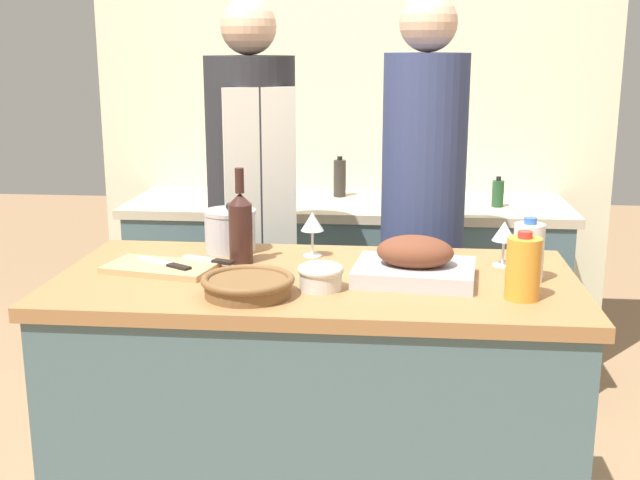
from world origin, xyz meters
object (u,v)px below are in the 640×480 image
object	(u,v)px
wine_glass_right	(312,223)
condiment_bottle_tall	(340,178)
mixing_bowl	(321,276)
roasting_pan	(415,263)
wine_glass_left	(504,233)
knife_chef	(166,264)
condiment_bottle_extra	(226,182)
wicker_basket	(248,285)
milk_jug	(528,252)
wine_bottle_green	(241,226)
condiment_bottle_short	(498,193)
stock_pot	(230,230)
knife_paring	(210,260)
person_cook_guest	(423,210)
person_cook_aproned	(252,210)
juice_jug	(523,268)
cutting_board	(160,268)

from	to	relation	value
wine_glass_right	condiment_bottle_tall	xyz separation A→B (m)	(-0.01, 1.28, -0.07)
condiment_bottle_tall	mixing_bowl	bearing A→B (deg)	-87.59
roasting_pan	wine_glass_left	bearing A→B (deg)	33.53
knife_chef	condiment_bottle_extra	world-z (taller)	condiment_bottle_extra
wicker_basket	milk_jug	bearing A→B (deg)	15.57
milk_jug	wine_bottle_green	bearing A→B (deg)	172.35
condiment_bottle_short	milk_jug	bearing A→B (deg)	-93.08
roasting_pan	condiment_bottle_extra	size ratio (longest dim) A/B	2.55
stock_pot	knife_paring	size ratio (longest dim) A/B	0.97
wicker_basket	condiment_bottle_tall	distance (m)	1.70
knife_chef	person_cook_guest	xyz separation A→B (m)	(0.77, 0.69, 0.04)
condiment_bottle_tall	person_cook_guest	xyz separation A→B (m)	(0.36, -0.79, 0.02)
wine_glass_left	stock_pot	bearing A→B (deg)	173.42
milk_jug	knife_paring	size ratio (longest dim) A/B	1.06
wine_glass_left	person_cook_aproned	size ratio (longest dim) A/B	0.08
mixing_bowl	condiment_bottle_extra	bearing A→B (deg)	110.81
roasting_pan	knife_chef	distance (m)	0.73
mixing_bowl	person_cook_aproned	bearing A→B (deg)	111.87
juice_jug	condiment_bottle_extra	size ratio (longest dim) A/B	1.30
wine_bottle_green	condiment_bottle_short	xyz separation A→B (m)	(0.91, 1.20, -0.10)
knife_paring	condiment_bottle_extra	distance (m)	1.43
condiment_bottle_extra	person_cook_guest	size ratio (longest dim) A/B	0.08
knife_chef	roasting_pan	bearing A→B (deg)	-2.19
cutting_board	person_cook_guest	distance (m)	1.05
wine_bottle_green	wicker_basket	bearing A→B (deg)	-75.91
wine_bottle_green	condiment_bottle_tall	xyz separation A→B (m)	(0.20, 1.37, -0.07)
mixing_bowl	condiment_bottle_tall	distance (m)	1.62
person_cook_guest	person_cook_aproned	bearing A→B (deg)	169.41
roasting_pan	milk_jug	world-z (taller)	milk_jug
wicker_basket	knife_paring	bearing A→B (deg)	121.81
wine_glass_right	condiment_bottle_extra	size ratio (longest dim) A/B	1.01
juice_jug	roasting_pan	bearing A→B (deg)	152.43
stock_pot	condiment_bottle_tall	xyz separation A→B (m)	(0.26, 1.24, -0.03)
roasting_pan	milk_jug	size ratio (longest dim) A/B	1.97
condiment_bottle_short	wine_glass_right	bearing A→B (deg)	-122.49
juice_jug	wine_glass_left	size ratio (longest dim) A/B	1.33
mixing_bowl	condiment_bottle_extra	size ratio (longest dim) A/B	0.90
knife_chef	condiment_bottle_short	world-z (taller)	condiment_bottle_short
knife_paring	person_cook_aproned	distance (m)	0.66
wine_bottle_green	wine_glass_right	world-z (taller)	wine_bottle_green
mixing_bowl	person_cook_aproned	xyz separation A→B (m)	(-0.34, 0.85, 0.00)
knife_paring	wine_glass_left	bearing A→B (deg)	6.18
wicker_basket	juice_jug	bearing A→B (deg)	3.27
wine_glass_right	condiment_bottle_short	size ratio (longest dim) A/B	1.05
roasting_pan	wicker_basket	world-z (taller)	roasting_pan
roasting_pan	mixing_bowl	bearing A→B (deg)	-156.57
person_cook_aproned	cutting_board	bearing A→B (deg)	-123.53
wicker_basket	juice_jug	xyz separation A→B (m)	(0.72, 0.04, 0.05)
juice_jug	wine_glass_right	world-z (taller)	juice_jug
wine_bottle_green	mixing_bowl	bearing A→B (deg)	-42.92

